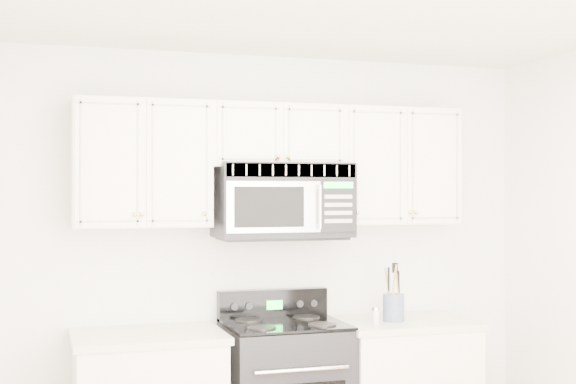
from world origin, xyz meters
name	(u,v)px	position (x,y,z in m)	size (l,w,h in m)	color
room	(378,291)	(0.00, 0.00, 1.30)	(3.51, 3.51, 2.61)	#946A45
upper_cabinets	(274,159)	(0.00, 1.58, 1.93)	(2.44, 0.37, 0.75)	white
microwave	(282,200)	(0.04, 1.54, 1.68)	(0.83, 0.46, 0.46)	black
utensil_crock	(393,306)	(0.72, 1.39, 1.01)	(0.14, 0.14, 0.36)	slate
shaker_salt	(375,315)	(0.59, 1.37, 0.97)	(0.04, 0.04, 0.09)	silver
shaker_pepper	(376,316)	(0.56, 1.31, 0.97)	(0.04, 0.04, 0.10)	silver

